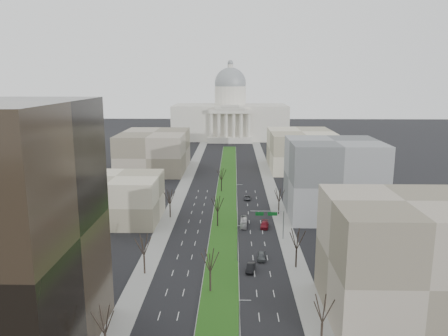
# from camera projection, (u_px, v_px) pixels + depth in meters

# --- Properties ---
(ground) EXTENTS (600.00, 600.00, 0.00)m
(ground) POSITION_uv_depth(u_px,v_px,m) (227.00, 192.00, 168.03)
(ground) COLOR black
(ground) RESTS_ON ground
(median) EXTENTS (8.00, 222.03, 0.20)m
(median) POSITION_uv_depth(u_px,v_px,m) (227.00, 192.00, 167.02)
(median) COLOR #999993
(median) RESTS_ON ground
(sidewalk_left) EXTENTS (5.00, 330.00, 0.15)m
(sidewalk_left) POSITION_uv_depth(u_px,v_px,m) (172.00, 211.00, 143.94)
(sidewalk_left) COLOR gray
(sidewalk_left) RESTS_ON ground
(sidewalk_right) EXTENTS (5.00, 330.00, 0.15)m
(sidewalk_right) POSITION_uv_depth(u_px,v_px,m) (279.00, 211.00, 143.16)
(sidewalk_right) COLOR gray
(sidewalk_right) RESTS_ON ground
(capitol) EXTENTS (80.00, 46.00, 55.00)m
(capitol) POSITION_uv_depth(u_px,v_px,m) (230.00, 116.00, 311.09)
(capitol) COLOR beige
(capitol) RESTS_ON ground
(building_beige_left) EXTENTS (26.00, 22.00, 14.00)m
(building_beige_left) POSITION_uv_depth(u_px,v_px,m) (117.00, 198.00, 133.09)
(building_beige_left) COLOR tan
(building_beige_left) RESTS_ON ground
(building_tan_right) EXTENTS (26.00, 24.00, 22.00)m
(building_tan_right) POSITION_uv_depth(u_px,v_px,m) (401.00, 259.00, 78.93)
(building_tan_right) COLOR gray
(building_tan_right) RESTS_ON ground
(building_grey_right) EXTENTS (28.00, 26.00, 24.00)m
(building_grey_right) POSITION_uv_depth(u_px,v_px,m) (333.00, 178.00, 137.42)
(building_grey_right) COLOR slate
(building_grey_right) RESTS_ON ground
(building_far_left) EXTENTS (30.00, 40.00, 18.00)m
(building_far_left) POSITION_uv_depth(u_px,v_px,m) (154.00, 151.00, 206.12)
(building_far_left) COLOR gray
(building_far_left) RESTS_ON ground
(building_far_right) EXTENTS (30.00, 40.00, 18.00)m
(building_far_right) POSITION_uv_depth(u_px,v_px,m) (301.00, 150.00, 209.45)
(building_far_right) COLOR tan
(building_far_right) RESTS_ON ground
(tree_left_near) EXTENTS (5.10, 5.10, 9.18)m
(tree_left_near) POSITION_uv_depth(u_px,v_px,m) (104.00, 320.00, 67.25)
(tree_left_near) COLOR black
(tree_left_near) RESTS_ON ground
(tree_left_mid) EXTENTS (5.40, 5.40, 9.72)m
(tree_left_mid) POSITION_uv_depth(u_px,v_px,m) (144.00, 244.00, 96.53)
(tree_left_mid) COLOR black
(tree_left_mid) RESTS_ON ground
(tree_left_far) EXTENTS (5.28, 5.28, 9.50)m
(tree_left_far) POSITION_uv_depth(u_px,v_px,m) (170.00, 197.00, 135.70)
(tree_left_far) COLOR black
(tree_left_far) RESTS_ON ground
(tree_right_near) EXTENTS (5.16, 5.16, 9.29)m
(tree_right_near) POSITION_uv_depth(u_px,v_px,m) (323.00, 309.00, 70.38)
(tree_right_near) COLOR black
(tree_right_near) RESTS_ON ground
(tree_right_mid) EXTENTS (5.52, 5.52, 9.94)m
(tree_right_mid) POSITION_uv_depth(u_px,v_px,m) (297.00, 238.00, 99.64)
(tree_right_mid) COLOR black
(tree_right_mid) RESTS_ON ground
(tree_right_far) EXTENTS (5.04, 5.04, 9.07)m
(tree_right_far) POSITION_uv_depth(u_px,v_px,m) (279.00, 195.00, 138.91)
(tree_right_far) COLOR black
(tree_right_far) RESTS_ON ground
(tree_median_a) EXTENTS (5.40, 5.40, 9.72)m
(tree_median_a) POSITION_uv_depth(u_px,v_px,m) (210.00, 260.00, 88.36)
(tree_median_a) COLOR black
(tree_median_a) RESTS_ON ground
(tree_median_b) EXTENTS (5.40, 5.40, 9.72)m
(tree_median_b) POSITION_uv_depth(u_px,v_px,m) (218.00, 204.00, 127.50)
(tree_median_b) COLOR black
(tree_median_b) RESTS_ON ground
(tree_median_c) EXTENTS (5.40, 5.40, 9.72)m
(tree_median_c) POSITION_uv_depth(u_px,v_px,m) (221.00, 174.00, 166.65)
(tree_median_c) COLOR black
(tree_median_c) RESTS_ON ground
(streetlamp_median_a) EXTENTS (1.90, 0.20, 9.16)m
(streetlamp_median_a) POSITION_uv_depth(u_px,v_px,m) (240.00, 325.00, 69.10)
(streetlamp_median_a) COLOR gray
(streetlamp_median_a) RESTS_ON ground
(streetlamp_median_b) EXTENTS (1.90, 0.20, 9.16)m
(streetlamp_median_b) POSITION_uv_depth(u_px,v_px,m) (238.00, 243.00, 103.36)
(streetlamp_median_b) COLOR gray
(streetlamp_median_b) RESTS_ON ground
(streetlamp_median_c) EXTENTS (1.90, 0.20, 9.16)m
(streetlamp_median_c) POSITION_uv_depth(u_px,v_px,m) (237.00, 197.00, 142.50)
(streetlamp_median_c) COLOR gray
(streetlamp_median_c) RESTS_ON ground
(mast_arm_signs) EXTENTS (9.12, 0.24, 8.09)m
(mast_arm_signs) POSITION_uv_depth(u_px,v_px,m) (274.00, 218.00, 117.58)
(mast_arm_signs) COLOR gray
(mast_arm_signs) RESTS_ON ground
(car_grey_near) EXTENTS (2.47, 5.09, 1.67)m
(car_grey_near) POSITION_uv_depth(u_px,v_px,m) (262.00, 256.00, 105.48)
(car_grey_near) COLOR #4B4F52
(car_grey_near) RESTS_ON ground
(car_black) EXTENTS (2.49, 5.16, 1.63)m
(car_black) POSITION_uv_depth(u_px,v_px,m) (251.00, 268.00, 99.19)
(car_black) COLOR black
(car_black) RESTS_ON ground
(car_red) EXTENTS (2.94, 5.84, 1.63)m
(car_red) POSITION_uv_depth(u_px,v_px,m) (265.00, 225.00, 127.89)
(car_red) COLOR maroon
(car_red) RESTS_ON ground
(car_grey_far) EXTENTS (2.30, 4.78, 1.32)m
(car_grey_far) POSITION_uv_depth(u_px,v_px,m) (247.00, 198.00, 157.33)
(car_grey_far) COLOR #434449
(car_grey_far) RESTS_ON ground
(box_van) EXTENTS (2.26, 7.97, 2.20)m
(box_van) POSITION_uv_depth(u_px,v_px,m) (244.00, 222.00, 129.34)
(box_van) COLOR silver
(box_van) RESTS_ON ground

